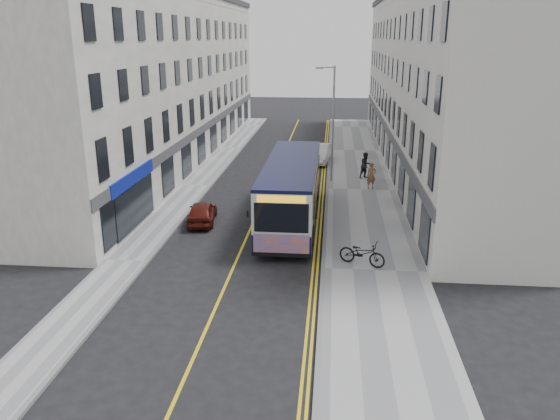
% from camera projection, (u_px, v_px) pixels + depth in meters
% --- Properties ---
extents(ground, '(140.00, 140.00, 0.00)m').
position_uv_depth(ground, '(238.00, 256.00, 25.60)').
color(ground, black).
rests_on(ground, ground).
extents(pavement_east, '(4.50, 64.00, 0.12)m').
position_uv_depth(pavement_east, '(361.00, 190.00, 36.38)').
color(pavement_east, '#999A9C').
rests_on(pavement_east, ground).
extents(pavement_west, '(2.00, 64.00, 0.12)m').
position_uv_depth(pavement_west, '(196.00, 186.00, 37.42)').
color(pavement_west, '#999A9C').
rests_on(pavement_west, ground).
extents(kerb_east, '(0.18, 64.00, 0.13)m').
position_uv_depth(kerb_east, '(327.00, 189.00, 36.59)').
color(kerb_east, slate).
rests_on(kerb_east, ground).
extents(kerb_west, '(0.18, 64.00, 0.13)m').
position_uv_depth(kerb_west, '(210.00, 186.00, 37.32)').
color(kerb_west, slate).
rests_on(kerb_west, ground).
extents(road_centre_line, '(0.12, 64.00, 0.01)m').
position_uv_depth(road_centre_line, '(268.00, 189.00, 36.97)').
color(road_centre_line, gold).
rests_on(road_centre_line, ground).
extents(road_dbl_yellow_inner, '(0.10, 64.00, 0.01)m').
position_uv_depth(road_dbl_yellow_inner, '(321.00, 190.00, 36.65)').
color(road_dbl_yellow_inner, gold).
rests_on(road_dbl_yellow_inner, ground).
extents(road_dbl_yellow_outer, '(0.10, 64.00, 0.01)m').
position_uv_depth(road_dbl_yellow_outer, '(324.00, 190.00, 36.63)').
color(road_dbl_yellow_outer, gold).
rests_on(road_dbl_yellow_outer, ground).
extents(terrace_east, '(6.00, 46.00, 13.00)m').
position_uv_depth(terrace_east, '(428.00, 81.00, 42.47)').
color(terrace_east, silver).
rests_on(terrace_east, ground).
extents(terrace_west, '(6.00, 46.00, 13.00)m').
position_uv_depth(terrace_west, '(171.00, 79.00, 44.36)').
color(terrace_west, white).
rests_on(terrace_west, ground).
extents(streetlamp, '(1.32, 0.18, 8.00)m').
position_uv_depth(streetlamp, '(332.00, 120.00, 37.16)').
color(streetlamp, gray).
rests_on(streetlamp, ground).
extents(city_bus, '(2.77, 11.88, 3.45)m').
position_uv_depth(city_bus, '(292.00, 189.00, 29.79)').
color(city_bus, black).
rests_on(city_bus, ground).
extents(bicycle, '(2.25, 1.50, 1.12)m').
position_uv_depth(bicycle, '(362.00, 253.00, 24.18)').
color(bicycle, black).
rests_on(bicycle, pavement_east).
extents(pedestrian_near, '(0.75, 0.62, 1.78)m').
position_uv_depth(pedestrian_near, '(371.00, 176.00, 36.27)').
color(pedestrian_near, brown).
rests_on(pedestrian_near, pavement_east).
extents(pedestrian_far, '(1.15, 1.09, 1.87)m').
position_uv_depth(pedestrian_far, '(366.00, 165.00, 38.96)').
color(pedestrian_far, black).
rests_on(pedestrian_far, pavement_east).
extents(car_white, '(2.02, 4.61, 1.47)m').
position_uv_depth(car_white, '(319.00, 154.00, 44.40)').
color(car_white, silver).
rests_on(car_white, ground).
extents(car_maroon, '(1.85, 3.72, 1.22)m').
position_uv_depth(car_maroon, '(202.00, 212.00, 30.06)').
color(car_maroon, '#53140D').
rests_on(car_maroon, ground).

